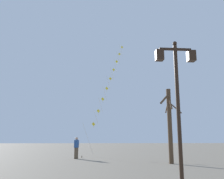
{
  "coord_description": "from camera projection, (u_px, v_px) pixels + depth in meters",
  "views": [
    {
      "loc": [
        0.31,
        -1.78,
        1.54
      ],
      "look_at": [
        2.1,
        20.23,
        5.99
      ],
      "focal_mm": 39.64,
      "sensor_mm": 36.0,
      "label": 1
    }
  ],
  "objects": [
    {
      "name": "kite_flyer",
      "position": [
        76.0,
        147.0,
        19.92
      ],
      "size": [
        0.4,
        0.62,
        1.71
      ],
      "rotation": [
        0.0,
        0.0,
        1.15
      ],
      "color": "brown",
      "rests_on": "ground_plane"
    },
    {
      "name": "kite_train",
      "position": [
        108.0,
        85.0,
        27.84
      ],
      "size": [
        4.98,
        10.42,
        14.18
      ],
      "color": "brown",
      "rests_on": "ground_plane"
    },
    {
      "name": "twin_lantern_lamp_post",
      "position": [
        177.0,
        83.0,
        8.92
      ],
      "size": [
        1.48,
        0.28,
        5.13
      ],
      "color": "black",
      "rests_on": "ground_plane"
    },
    {
      "name": "bare_tree",
      "position": [
        170.0,
        123.0,
        16.31
      ],
      "size": [
        1.84,
        2.14,
        4.88
      ],
      "color": "#4C3826",
      "rests_on": "ground_plane"
    },
    {
      "name": "ground_plane",
      "position": [
        88.0,
        158.0,
        20.96
      ],
      "size": [
        160.0,
        160.0,
        0.0
      ],
      "primitive_type": "plane",
      "color": "#756B5B"
    }
  ]
}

